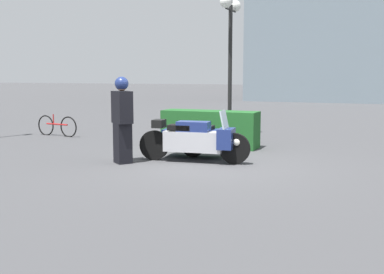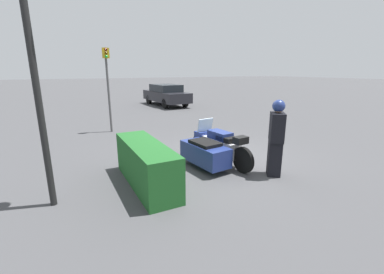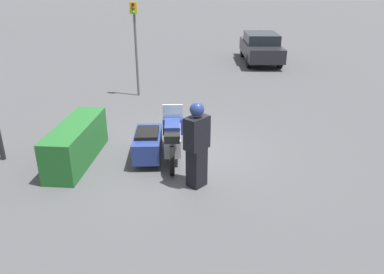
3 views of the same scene
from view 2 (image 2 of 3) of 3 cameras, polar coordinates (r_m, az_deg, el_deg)
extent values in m
plane|color=#424244|center=(7.72, 5.66, -4.73)|extent=(160.00, 160.00, 0.00)
cylinder|color=black|center=(8.00, 1.89, -1.43)|extent=(0.68, 0.18, 0.68)
cylinder|color=black|center=(6.67, 11.28, -5.05)|extent=(0.68, 0.18, 0.68)
cylinder|color=black|center=(6.83, 3.15, -4.94)|extent=(0.54, 0.16, 0.53)
cube|color=#B7B7BC|center=(7.27, 6.18, -2.16)|extent=(1.34, 0.54, 0.45)
cube|color=navy|center=(7.18, 6.25, 0.33)|extent=(0.75, 0.45, 0.24)
cube|color=black|center=(6.97, 7.81, -0.33)|extent=(0.56, 0.43, 0.12)
cube|color=navy|center=(7.80, 2.72, -0.24)|extent=(0.38, 0.56, 0.44)
cube|color=silver|center=(7.66, 2.97, 2.69)|extent=(0.17, 0.52, 0.40)
sphere|color=white|center=(8.00, 1.70, -0.34)|extent=(0.18, 0.18, 0.18)
cube|color=navy|center=(6.83, 2.87, -3.67)|extent=(1.53, 0.80, 0.50)
sphere|color=navy|center=(7.31, -0.07, -2.21)|extent=(0.47, 0.47, 0.48)
cube|color=black|center=(6.75, 2.90, -1.33)|extent=(0.86, 0.63, 0.09)
cube|color=black|center=(6.60, 10.77, -0.69)|extent=(0.28, 0.38, 0.18)
cube|color=black|center=(6.68, 17.81, -4.52)|extent=(0.47, 0.47, 0.88)
cube|color=black|center=(6.48, 18.35, 2.08)|extent=(0.60, 0.56, 0.70)
sphere|color=tan|center=(6.40, 18.69, 6.17)|extent=(0.24, 0.24, 0.24)
sphere|color=navy|center=(6.39, 18.72, 6.54)|extent=(0.30, 0.30, 0.30)
cube|color=#1E5623|center=(5.94, -10.20, -5.99)|extent=(2.59, 0.73, 0.97)
cylinder|color=black|center=(5.31, -30.89, 6.48)|extent=(0.12, 0.12, 3.98)
cylinder|color=#4C4C4C|center=(11.27, -17.98, 8.60)|extent=(0.09, 0.09, 3.00)
cube|color=#B79319|center=(11.18, -18.63, 17.27)|extent=(0.15, 0.26, 0.40)
sphere|color=#410707|center=(11.12, -18.62, 17.96)|extent=(0.11, 0.11, 0.11)
sphere|color=#462D06|center=(11.11, -18.56, 17.30)|extent=(0.11, 0.11, 0.11)
sphere|color=green|center=(11.11, -18.51, 16.63)|extent=(0.11, 0.11, 0.11)
cube|color=black|center=(19.27, -5.79, 9.02)|extent=(4.86, 2.05, 0.69)
cube|color=black|center=(19.22, -5.83, 10.79)|extent=(2.57, 1.77, 0.51)
cylinder|color=black|center=(20.34, -9.56, 8.22)|extent=(0.69, 0.25, 0.68)
cylinder|color=black|center=(20.96, -5.59, 8.53)|extent=(0.69, 0.25, 0.68)
cylinder|color=black|center=(17.65, -5.97, 7.38)|extent=(0.69, 0.25, 0.68)
cylinder|color=black|center=(18.36, -1.55, 7.73)|extent=(0.69, 0.25, 0.68)
camera|label=1|loc=(16.76, 27.64, 10.91)|focal=45.00mm
camera|label=3|loc=(5.94, 94.74, 14.73)|focal=35.00mm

